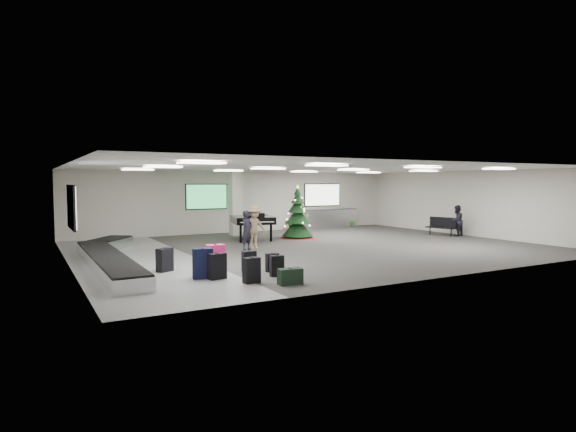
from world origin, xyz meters
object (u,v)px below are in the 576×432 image
grand_piano (253,220)px  traveler_bench (457,221)px  service_counter (325,219)px  traveler_a (247,230)px  pink_suitcase (215,258)px  bench (442,225)px  potted_plant_right (350,220)px  baggage_carousel (108,257)px  christmas_tree (297,220)px  potted_plant_left (292,223)px  traveler_b (254,227)px

grand_piano → traveler_bench: 9.98m
service_counter → traveler_a: size_ratio=2.64×
pink_suitcase → bench: size_ratio=0.55×
service_counter → potted_plant_right: service_counter is taller
service_counter → pink_suitcase: 14.26m
baggage_carousel → christmas_tree: christmas_tree is taller
baggage_carousel → potted_plant_left: (10.57, 6.58, 0.20)m
baggage_carousel → bench: bearing=2.3°
traveler_a → potted_plant_left: bearing=20.7°
traveler_bench → potted_plant_left: (-5.58, 6.46, -0.34)m
baggage_carousel → christmas_tree: 9.58m
pink_suitcase → grand_piano: (4.25, 6.55, 0.51)m
grand_piano → potted_plant_right: 8.38m
grand_piano → traveler_a: size_ratio=1.68×
christmas_tree → traveler_a: bearing=-145.1°
grand_piano → baggage_carousel: bearing=-139.1°
potted_plant_right → traveler_b: bearing=-147.3°
christmas_tree → potted_plant_left: bearing=64.5°
traveler_bench → grand_piano: bearing=-29.4°
pink_suitcase → traveler_bench: (13.65, 3.21, 0.35)m
potted_plant_left → baggage_carousel: bearing=-148.1°
pink_suitcase → traveler_a: 4.59m
bench → traveler_bench: traveler_bench is taller
traveler_b → potted_plant_right: (8.90, 5.70, -0.45)m
pink_suitcase → grand_piano: grand_piano is taller
potted_plant_right → service_counter: bearing=174.9°
baggage_carousel → traveler_a: size_ratio=6.34×
christmas_tree → traveler_b: size_ratio=1.47×
christmas_tree → traveler_b: bearing=-144.7°
pink_suitcase → potted_plant_right: size_ratio=1.02×
bench → traveler_a: (-10.52, -0.02, 0.26)m
pink_suitcase → traveler_a: traveler_a is taller
traveler_bench → potted_plant_right: traveler_bench is taller
service_counter → pink_suitcase: size_ratio=4.88×
traveler_b → potted_plant_right: bearing=30.9°
grand_piano → traveler_bench: (9.40, -3.35, -0.16)m
grand_piano → traveler_b: 2.83m
pink_suitcase → potted_plant_left: 12.59m
service_counter → baggage_carousel: bearing=-152.3°
traveler_b → potted_plant_left: 7.56m
bench → potted_plant_right: (-1.19, 5.94, -0.10)m
service_counter → potted_plant_right: size_ratio=4.99×
baggage_carousel → service_counter: bearing=27.7°
traveler_a → potted_plant_right: traveler_a is taller
traveler_a → potted_plant_left: (5.38, 5.96, -0.35)m
christmas_tree → potted_plant_right: bearing=31.0°
baggage_carousel → potted_plant_right: potted_plant_right is taller
potted_plant_left → traveler_b: bearing=-131.0°
traveler_a → grand_piano: bearing=33.9°
traveler_b → potted_plant_left: (4.95, 5.70, -0.44)m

